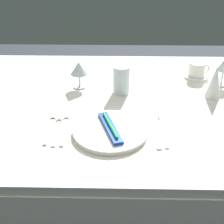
% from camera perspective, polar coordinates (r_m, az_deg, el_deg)
% --- Properties ---
extents(ground_plane, '(6.00, 6.00, 0.00)m').
position_cam_1_polar(ground_plane, '(1.84, 0.96, -18.40)').
color(ground_plane, '#383D47').
extents(dining_table, '(1.80, 1.11, 0.74)m').
position_cam_1_polar(dining_table, '(1.41, 1.18, -0.59)').
color(dining_table, silver).
rests_on(dining_table, ground).
extents(dinner_plate, '(0.28, 0.28, 0.02)m').
position_cam_1_polar(dinner_plate, '(1.14, -0.12, -3.55)').
color(dinner_plate, white).
rests_on(dinner_plate, dining_table).
extents(toothbrush_package, '(0.10, 0.21, 0.02)m').
position_cam_1_polar(toothbrush_package, '(1.13, -0.12, -2.85)').
color(toothbrush_package, blue).
rests_on(toothbrush_package, dinner_plate).
extents(fork_outer, '(0.03, 0.22, 0.00)m').
position_cam_1_polar(fork_outer, '(1.18, -8.59, -2.86)').
color(fork_outer, beige).
rests_on(fork_outer, dining_table).
extents(fork_inner, '(0.03, 0.21, 0.00)m').
position_cam_1_polar(fork_inner, '(1.18, -9.97, -3.07)').
color(fork_inner, beige).
rests_on(fork_inner, dining_table).
extents(fork_salad, '(0.02, 0.21, 0.00)m').
position_cam_1_polar(fork_salad, '(1.20, -11.21, -2.74)').
color(fork_salad, beige).
rests_on(fork_salad, dining_table).
extents(dinner_knife, '(0.02, 0.23, 0.00)m').
position_cam_1_polar(dinner_knife, '(1.16, 8.31, -3.68)').
color(dinner_knife, beige).
rests_on(dinner_knife, dining_table).
extents(spoon_soup, '(0.03, 0.23, 0.01)m').
position_cam_1_polar(spoon_soup, '(1.20, 9.63, -2.59)').
color(spoon_soup, beige).
rests_on(spoon_soup, dining_table).
extents(saucer_left, '(0.12, 0.12, 0.01)m').
position_cam_1_polar(saucer_left, '(1.64, 15.45, 6.38)').
color(saucer_left, white).
rests_on(saucer_left, dining_table).
extents(coffee_cup_left, '(0.11, 0.08, 0.07)m').
position_cam_1_polar(coffee_cup_left, '(1.63, 15.71, 7.67)').
color(coffee_cup_left, white).
rests_on(coffee_cup_left, saucer_left).
extents(wine_glass_centre, '(0.08, 0.08, 0.13)m').
position_cam_1_polar(wine_glass_centre, '(1.45, -6.00, 7.94)').
color(wine_glass_centre, silver).
rests_on(wine_glass_centre, dining_table).
extents(drink_tumbler, '(0.08, 0.08, 0.13)m').
position_cam_1_polar(drink_tumbler, '(1.40, 1.91, 5.98)').
color(drink_tumbler, silver).
rests_on(drink_tumbler, dining_table).
extents(napkin_folded, '(0.07, 0.07, 0.15)m').
position_cam_1_polar(napkin_folded, '(1.43, 18.74, 5.34)').
color(napkin_folded, white).
rests_on(napkin_folded, dining_table).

